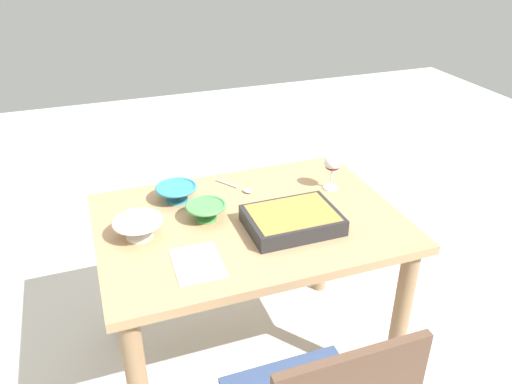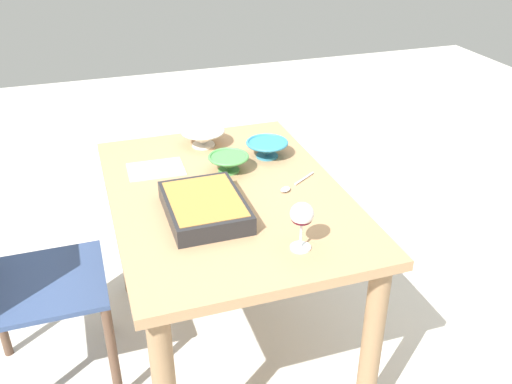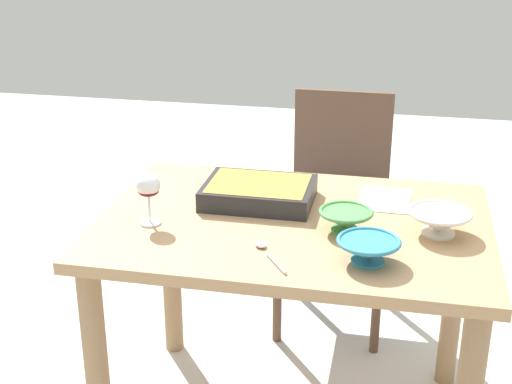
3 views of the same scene
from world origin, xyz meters
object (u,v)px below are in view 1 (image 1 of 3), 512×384
object	(u,v)px
dining_table	(249,246)
mixing_bowl	(177,192)
wine_glass	(332,165)
casserole_dish	(292,219)
serving_bowl	(206,211)
serving_spoon	(241,189)
napkin	(198,263)
small_bowl	(138,227)

from	to	relation	value
dining_table	mixing_bowl	xyz separation A→B (m)	(0.24, -0.24, 0.17)
dining_table	wine_glass	bearing A→B (deg)	-164.27
wine_glass	casserole_dish	xyz separation A→B (m)	(0.28, 0.23, -0.08)
dining_table	wine_glass	size ratio (longest dim) A/B	7.38
casserole_dish	mixing_bowl	bearing A→B (deg)	-43.64
dining_table	serving_bowl	bearing A→B (deg)	-18.46
mixing_bowl	serving_bowl	size ratio (longest dim) A/B	1.08
dining_table	casserole_dish	xyz separation A→B (m)	(-0.13, 0.11, 0.16)
mixing_bowl	serving_bowl	distance (m)	0.20
dining_table	serving_bowl	xyz separation A→B (m)	(0.16, -0.05, 0.17)
serving_spoon	napkin	world-z (taller)	serving_spoon
serving_spoon	small_bowl	bearing A→B (deg)	24.96
mixing_bowl	napkin	distance (m)	0.46
wine_glass	small_bowl	world-z (taller)	wine_glass
dining_table	wine_glass	xyz separation A→B (m)	(-0.42, -0.12, 0.24)
serving_bowl	napkin	distance (m)	0.29
dining_table	casserole_dish	bearing A→B (deg)	139.47
wine_glass	napkin	size ratio (longest dim) A/B	0.73
mixing_bowl	napkin	size ratio (longest dim) A/B	0.79
wine_glass	serving_spoon	distance (m)	0.41
casserole_dish	small_bowl	xyz separation A→B (m)	(0.56, -0.13, 0.01)
wine_glass	serving_bowl	size ratio (longest dim) A/B	1.00
small_bowl	serving_bowl	xyz separation A→B (m)	(-0.27, -0.04, -0.00)
napkin	small_bowl	bearing A→B (deg)	-54.94
casserole_dish	serving_spoon	size ratio (longest dim) A/B	1.93
small_bowl	serving_bowl	size ratio (longest dim) A/B	1.16
dining_table	wine_glass	distance (m)	0.50
casserole_dish	napkin	world-z (taller)	casserole_dish
dining_table	serving_spoon	distance (m)	0.27
small_bowl	serving_bowl	world-z (taller)	small_bowl
casserole_dish	mixing_bowl	size ratio (longest dim) A/B	2.01
serving_bowl	napkin	size ratio (longest dim) A/B	0.74
dining_table	mixing_bowl	world-z (taller)	mixing_bowl
dining_table	serving_bowl	size ratio (longest dim) A/B	7.38
napkin	dining_table	bearing A→B (deg)	-140.59
dining_table	small_bowl	size ratio (longest dim) A/B	6.37
wine_glass	casserole_dish	bearing A→B (deg)	39.28
wine_glass	serving_spoon	bearing A→B (deg)	-17.23
serving_bowl	wine_glass	bearing A→B (deg)	-173.58
small_bowl	napkin	world-z (taller)	small_bowl
small_bowl	serving_spoon	xyz separation A→B (m)	(-0.47, -0.22, -0.03)
wine_glass	mixing_bowl	world-z (taller)	wine_glass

